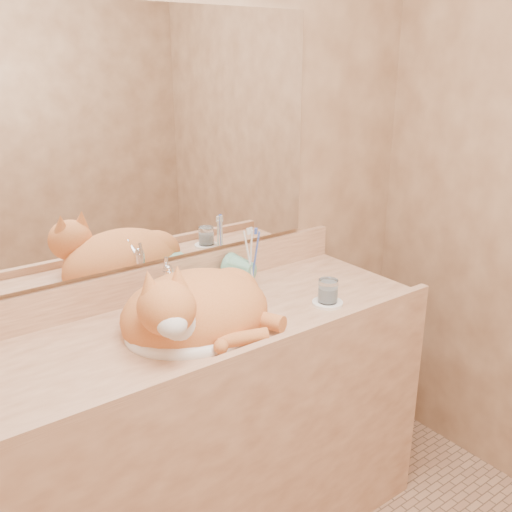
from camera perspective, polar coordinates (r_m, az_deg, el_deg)
wall_back at (r=1.88m, az=-11.35°, el=7.10°), size 2.40×0.02×2.50m
vanity_counter at (r=2.00m, az=-6.11°, el=-18.00°), size 1.60×0.55×0.85m
mirror at (r=1.84m, az=-11.48°, el=11.29°), size 1.30×0.02×0.80m
sink_basin at (r=1.74m, az=-6.03°, el=-5.17°), size 0.47×0.40×0.14m
faucet at (r=1.87m, az=-8.73°, el=-2.98°), size 0.06×0.12×0.17m
cat at (r=1.71m, az=-6.23°, el=-5.10°), size 0.52×0.45×0.25m
soap_dispenser at (r=1.88m, az=-3.48°, el=-2.26°), size 0.09×0.09×0.19m
toothbrush_cup at (r=2.04m, az=-0.35°, el=-1.73°), size 0.15×0.15×0.10m
toothbrushes at (r=2.02m, az=-0.36°, el=0.41°), size 0.04×0.04×0.22m
saucer at (r=1.93m, az=7.16°, el=-4.68°), size 0.10×0.10×0.01m
water_glass at (r=1.91m, az=7.22°, el=-3.48°), size 0.07×0.07×0.08m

